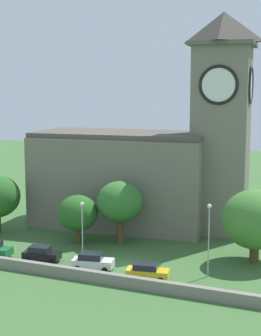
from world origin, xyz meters
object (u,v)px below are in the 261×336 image
object	(u,v)px
church	(148,164)
streetlamp_central	(209,229)
car_yellow	(147,271)
tree_churchyard	(255,219)
car_black	(41,254)
streetlamp_west_mid	(82,223)
tree_riverside_east	(78,213)
car_white	(92,261)
tree_riverside_west	(120,202)

from	to	relation	value
church	streetlamp_central	distance (m)	21.63
car_yellow	tree_churchyard	bearing A→B (deg)	45.88
streetlamp_central	tree_churchyard	distance (m)	7.43
church	car_black	xyz separation A→B (m)	(-5.61, -19.41, -8.06)
streetlamp_central	car_yellow	bearing A→B (deg)	-150.88
streetlamp_west_mid	tree_riverside_east	world-z (taller)	streetlamp_west_mid
car_white	tree_riverside_east	distance (m)	10.55
car_yellow	streetlamp_west_mid	distance (m)	9.31
church	car_white	size ratio (longest dim) A/B	6.60
church	streetlamp_central	size ratio (longest dim) A/B	4.01
streetlamp_west_mid	streetlamp_central	distance (m)	13.97
streetlamp_central	tree_churchyard	xyz separation A→B (m)	(3.68, 6.45, -0.14)
tree_churchyard	tree_riverside_west	world-z (taller)	tree_churchyard
car_black	car_white	size ratio (longest dim) A/B	0.93
church	car_yellow	size ratio (longest dim) A/B	6.74
car_black	tree_riverside_east	bearing A→B (deg)	86.59
tree_riverside_west	car_black	bearing A→B (deg)	-118.62
tree_churchyard	tree_riverside_west	size ratio (longest dim) A/B	1.04
tree_churchyard	streetlamp_west_mid	bearing A→B (deg)	-155.66
car_black	tree_riverside_west	distance (m)	12.10
streetlamp_west_mid	tree_riverside_east	bearing A→B (deg)	121.83
car_yellow	car_white	bearing A→B (deg)	176.75
streetlamp_central	church	bearing A→B (deg)	127.64
streetlamp_central	tree_riverside_east	size ratio (longest dim) A/B	1.25
tree_churchyard	tree_riverside_west	bearing A→B (deg)	177.05
tree_riverside_west	tree_riverside_east	bearing A→B (deg)	-158.16
church	tree_churchyard	distance (m)	20.07
car_black	car_white	distance (m)	6.57
tree_churchyard	tree_riverside_east	bearing A→B (deg)	-177.12
car_yellow	tree_riverside_west	world-z (taller)	tree_riverside_west
church	car_yellow	bearing A→B (deg)	-69.62
church	streetlamp_central	world-z (taller)	church
tree_riverside_east	tree_churchyard	world-z (taller)	tree_churchyard
tree_churchyard	car_black	bearing A→B (deg)	-158.02
streetlamp_west_mid	tree_riverside_west	size ratio (longest dim) A/B	0.89
streetlamp_central	tree_riverside_west	size ratio (longest dim) A/B	0.97
car_yellow	streetlamp_central	distance (m)	7.68
car_yellow	tree_riverside_west	distance (m)	13.70
church	streetlamp_west_mid	distance (m)	18.86
car_white	tree_riverside_west	xyz separation A→B (m)	(-1.18, 10.06, 4.42)
streetlamp_central	tree_riverside_east	world-z (taller)	streetlamp_central
car_black	streetlamp_central	distance (m)	19.25
church	car_white	bearing A→B (deg)	-87.21
car_black	tree_churchyard	size ratio (longest dim) A/B	0.53
car_black	church	bearing A→B (deg)	73.87
car_white	church	bearing A→B (deg)	92.79
church	tree_riverside_west	xyz separation A→B (m)	(-0.22, -9.53, -3.60)
tree_churchyard	car_white	bearing A→B (deg)	-149.71
church	car_black	bearing A→B (deg)	-106.13
car_white	streetlamp_west_mid	distance (m)	4.39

